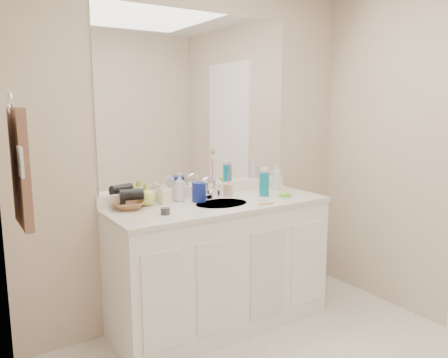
% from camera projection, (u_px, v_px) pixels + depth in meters
% --- Properties ---
extents(wall_back, '(2.60, 0.02, 2.40)m').
position_uv_depth(wall_back, '(199.00, 152.00, 3.12)').
color(wall_back, beige).
rests_on(wall_back, floor).
extents(wall_left, '(0.02, 2.60, 2.40)m').
position_uv_depth(wall_left, '(42.00, 215.00, 1.35)').
color(wall_left, beige).
rests_on(wall_left, floor).
extents(vanity_cabinet, '(1.50, 0.55, 0.85)m').
position_uv_depth(vanity_cabinet, '(220.00, 267.00, 3.03)').
color(vanity_cabinet, white).
rests_on(vanity_cabinet, floor).
extents(countertop, '(1.52, 0.57, 0.03)m').
position_uv_depth(countertop, '(220.00, 205.00, 2.95)').
color(countertop, silver).
rests_on(countertop, vanity_cabinet).
extents(backsplash, '(1.52, 0.03, 0.08)m').
position_uv_depth(backsplash, '(201.00, 191.00, 3.16)').
color(backsplash, white).
rests_on(backsplash, countertop).
extents(sink_basin, '(0.37, 0.37, 0.02)m').
position_uv_depth(sink_basin, '(222.00, 205.00, 2.94)').
color(sink_basin, silver).
rests_on(sink_basin, countertop).
extents(faucet, '(0.02, 0.02, 0.11)m').
position_uv_depth(faucet, '(208.00, 191.00, 3.07)').
color(faucet, silver).
rests_on(faucet, countertop).
extents(mirror, '(1.48, 0.01, 1.20)m').
position_uv_depth(mirror, '(199.00, 101.00, 3.06)').
color(mirror, white).
rests_on(mirror, wall_back).
extents(blue_mug, '(0.11, 0.11, 0.13)m').
position_uv_depth(blue_mug, '(199.00, 192.00, 2.97)').
color(blue_mug, navy).
rests_on(blue_mug, countertop).
extents(tan_cup, '(0.08, 0.08, 0.09)m').
position_uv_depth(tan_cup, '(228.00, 190.00, 3.15)').
color(tan_cup, beige).
rests_on(tan_cup, countertop).
extents(toothbrush, '(0.02, 0.04, 0.18)m').
position_uv_depth(toothbrush, '(229.00, 176.00, 3.14)').
color(toothbrush, '#F64071').
rests_on(toothbrush, tan_cup).
extents(mouthwash_bottle, '(0.09, 0.09, 0.17)m').
position_uv_depth(mouthwash_bottle, '(264.00, 184.00, 3.16)').
color(mouthwash_bottle, '#0C7D95').
rests_on(mouthwash_bottle, countertop).
extents(clear_pump_bottle, '(0.07, 0.07, 0.16)m').
position_uv_depth(clear_pump_bottle, '(276.00, 180.00, 3.36)').
color(clear_pump_bottle, silver).
rests_on(clear_pump_bottle, countertop).
extents(soap_dish, '(0.10, 0.09, 0.01)m').
position_uv_depth(soap_dish, '(285.00, 198.00, 3.08)').
color(soap_dish, white).
rests_on(soap_dish, countertop).
extents(green_soap, '(0.08, 0.06, 0.03)m').
position_uv_depth(green_soap, '(285.00, 195.00, 3.07)').
color(green_soap, '#72CB31').
rests_on(green_soap, soap_dish).
extents(orange_comb, '(0.11, 0.03, 0.00)m').
position_uv_depth(orange_comb, '(266.00, 204.00, 2.91)').
color(orange_comb, orange).
rests_on(orange_comb, countertop).
extents(dark_jar, '(0.06, 0.06, 0.04)m').
position_uv_depth(dark_jar, '(165.00, 211.00, 2.64)').
color(dark_jar, '#303137').
rests_on(dark_jar, countertop).
extents(soap_bottle_white, '(0.09, 0.10, 0.20)m').
position_uv_depth(soap_bottle_white, '(180.00, 187.00, 2.98)').
color(soap_bottle_white, silver).
rests_on(soap_bottle_white, countertop).
extents(soap_bottle_cream, '(0.07, 0.08, 0.16)m').
position_uv_depth(soap_bottle_cream, '(165.00, 192.00, 2.91)').
color(soap_bottle_cream, '#FFEBCF').
rests_on(soap_bottle_cream, countertop).
extents(soap_bottle_yellow, '(0.14, 0.14, 0.15)m').
position_uv_depth(soap_bottle_yellow, '(146.00, 194.00, 2.86)').
color(soap_bottle_yellow, '#CFD352').
rests_on(soap_bottle_yellow, countertop).
extents(wicker_basket, '(0.25, 0.25, 0.05)m').
position_uv_depth(wicker_basket, '(129.00, 205.00, 2.78)').
color(wicker_basket, '#9A613E').
rests_on(wicker_basket, countertop).
extents(hair_dryer, '(0.16, 0.11, 0.07)m').
position_uv_depth(hair_dryer, '(132.00, 195.00, 2.78)').
color(hair_dryer, black).
rests_on(hair_dryer, wicker_basket).
extents(towel_ring, '(0.01, 0.11, 0.11)m').
position_uv_depth(towel_ring, '(10.00, 102.00, 1.95)').
color(towel_ring, silver).
rests_on(towel_ring, wall_left).
extents(hand_towel, '(0.04, 0.32, 0.55)m').
position_uv_depth(hand_towel, '(20.00, 168.00, 2.01)').
color(hand_towel, brown).
rests_on(hand_towel, towel_ring).
extents(switch_plate, '(0.01, 0.08, 0.13)m').
position_uv_depth(switch_plate, '(21.00, 162.00, 1.83)').
color(switch_plate, silver).
rests_on(switch_plate, wall_left).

